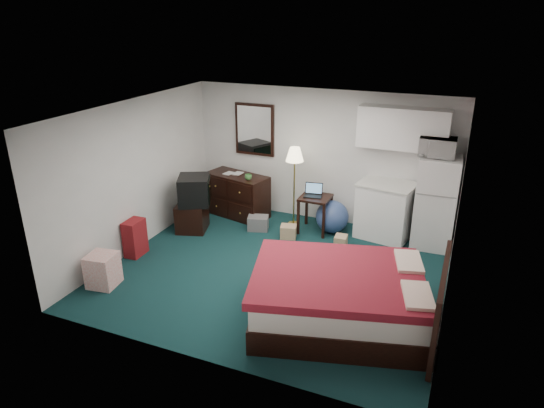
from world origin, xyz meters
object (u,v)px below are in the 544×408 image
at_px(dresser, 237,195).
at_px(fridge, 435,202).
at_px(desk, 315,214).
at_px(bed, 341,298).
at_px(suitcase, 135,238).
at_px(tv_stand, 192,217).
at_px(kitchen_counter, 385,211).
at_px(floor_lamp, 294,187).

distance_m(dresser, fridge, 3.69).
bearing_deg(dresser, desk, 8.78).
relative_size(fridge, bed, 0.73).
distance_m(desk, suitcase, 3.18).
relative_size(fridge, tv_stand, 2.81).
relative_size(desk, suitcase, 1.10).
height_order(kitchen_counter, tv_stand, kitchen_counter).
xyz_separation_m(dresser, bed, (2.81, -2.68, -0.07)).
distance_m(kitchen_counter, bed, 2.81).
height_order(tv_stand, suitcase, suitcase).
height_order(floor_lamp, bed, floor_lamp).
bearing_deg(tv_stand, fridge, -3.20).
distance_m(kitchen_counter, tv_stand, 3.49).
bearing_deg(desk, floor_lamp, 163.16).
distance_m(floor_lamp, desk, 0.63).
height_order(desk, bed, bed).
xyz_separation_m(desk, fridge, (2.03, 0.23, 0.45)).
bearing_deg(kitchen_counter, fridge, 7.73).
xyz_separation_m(dresser, suitcase, (-0.81, -2.17, -0.11)).
bearing_deg(suitcase, tv_stand, 72.26).
bearing_deg(floor_lamp, kitchen_counter, 4.14).
bearing_deg(fridge, tv_stand, -167.84).
distance_m(fridge, bed, 2.94).
bearing_deg(kitchen_counter, bed, -81.05).
bearing_deg(dresser, fridge, 14.92).
distance_m(desk, tv_stand, 2.26).
distance_m(dresser, kitchen_counter, 2.85).
distance_m(desk, bed, 2.80).
bearing_deg(fridge, dresser, 179.48).
xyz_separation_m(floor_lamp, tv_stand, (-1.64, -0.95, -0.49)).
distance_m(floor_lamp, fridge, 2.50).
bearing_deg(floor_lamp, dresser, -179.86).
relative_size(fridge, suitcase, 2.59).
relative_size(dresser, floor_lamp, 0.82).
height_order(dresser, kitchen_counter, kitchen_counter).
relative_size(dresser, suitcase, 2.01).
relative_size(kitchen_counter, suitcase, 1.60).
height_order(dresser, desk, dresser).
bearing_deg(fridge, desk, -175.58).
bearing_deg(kitchen_counter, dresser, -167.70).
xyz_separation_m(kitchen_counter, fridge, (0.82, -0.03, 0.30)).
bearing_deg(suitcase, dresser, 67.62).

